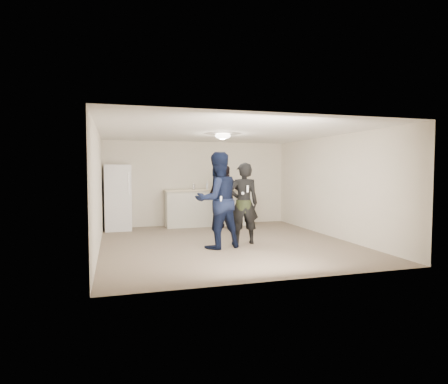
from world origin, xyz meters
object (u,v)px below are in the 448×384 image
object	(u,v)px
shaker	(194,187)
man	(217,200)
woman	(244,203)
fridge	(118,198)
spectator	(226,197)
counter	(210,208)

from	to	relation	value
shaker	man	xyz separation A→B (m)	(-0.12, -3.01, -0.16)
man	woman	distance (m)	0.75
fridge	shaker	world-z (taller)	fridge
fridge	man	distance (m)	3.66
man	spectator	bearing A→B (deg)	-123.67
counter	fridge	distance (m)	2.65
spectator	shaker	bearing A→B (deg)	-2.56
counter	spectator	world-z (taller)	spectator
fridge	shaker	xyz separation A→B (m)	(2.11, -0.05, 0.28)
woman	shaker	bearing A→B (deg)	-69.25
man	woman	world-z (taller)	man
counter	man	distance (m)	3.23
counter	woman	bearing A→B (deg)	-88.72
woman	fridge	bearing A→B (deg)	-37.04
shaker	woman	distance (m)	2.80
spectator	counter	bearing A→B (deg)	-34.16
fridge	spectator	bearing A→B (deg)	-10.79
counter	shaker	bearing A→B (deg)	-166.80
shaker	woman	xyz separation A→B (m)	(0.57, -2.73, -0.26)
spectator	woman	bearing A→B (deg)	112.80
woman	spectator	bearing A→B (deg)	-87.54
woman	spectator	size ratio (longest dim) A/B	1.02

